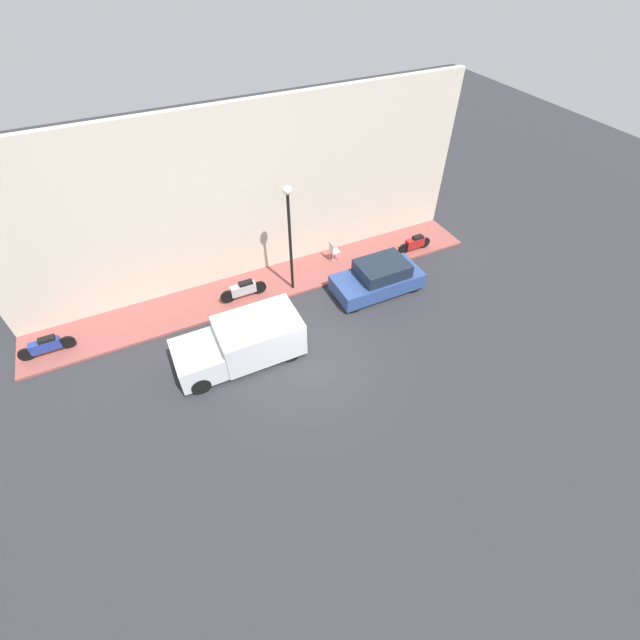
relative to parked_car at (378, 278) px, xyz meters
The scene contains 10 objects.
ground_plane 5.03m from the parked_car, 119.48° to the left, with size 60.00×60.00×0.00m, color #2D2D33.
sidewalk 4.97m from the parked_car, 61.50° to the left, with size 2.33×19.82×0.11m.
building_facade 6.43m from the parked_car, 49.78° to the left, with size 0.30×19.82×7.34m.
parked_car is the anchor object (origin of this frame).
delivery_van 6.65m from the parked_car, 100.47° to the left, with size 1.97×4.58×1.62m.
motorcycle_blue 13.21m from the parked_car, 81.09° to the left, with size 0.30×1.95×0.77m.
motorcycle_red 3.47m from the parked_car, 61.55° to the right, with size 0.30×1.76×0.79m.
scooter_silver 5.77m from the parked_car, 70.71° to the left, with size 0.30×2.01×0.81m.
streetlamp 4.56m from the parked_car, 63.89° to the left, with size 0.35×0.35×4.80m.
cafe_chair 2.78m from the parked_car, 17.56° to the left, with size 0.40×0.40×1.00m.
Camera 1 is at (-9.39, 4.09, 12.32)m, focal length 24.00 mm.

